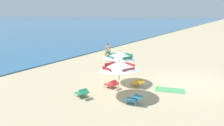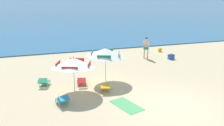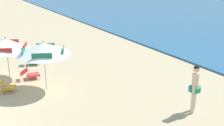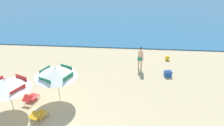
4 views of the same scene
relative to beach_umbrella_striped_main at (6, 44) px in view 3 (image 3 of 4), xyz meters
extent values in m
cylinder|color=silver|center=(0.00, 0.00, -0.72)|extent=(0.04, 0.04, 1.98)
cone|color=white|center=(0.00, 0.00, 0.00)|extent=(3.15, 3.17, 0.74)
cube|color=red|center=(0.33, 0.79, -0.12)|extent=(0.80, 0.36, 0.30)
cube|color=red|center=(-0.79, 0.33, -0.12)|extent=(0.36, 0.80, 0.30)
cube|color=red|center=(0.79, -0.33, -0.12)|extent=(0.36, 0.80, 0.30)
sphere|color=red|center=(0.00, 0.00, 0.30)|extent=(0.06, 0.06, 0.06)
cylinder|color=silver|center=(2.15, 1.14, -0.65)|extent=(0.04, 0.04, 2.11)
cone|color=white|center=(2.15, 1.14, 0.14)|extent=(2.71, 2.69, 0.64)
cube|color=#1E724C|center=(2.47, 1.91, 0.03)|extent=(0.77, 0.35, 0.29)
cube|color=#1E724C|center=(1.39, 1.46, 0.03)|extent=(0.35, 0.77, 0.29)
cube|color=#1E724C|center=(1.84, 0.38, 0.03)|extent=(0.77, 0.35, 0.29)
cube|color=#1E724C|center=(2.92, 0.83, 0.03)|extent=(0.35, 0.77, 0.29)
sphere|color=#1E724C|center=(2.15, 1.14, 0.43)|extent=(0.06, 0.06, 0.06)
cube|color=#1E7F56|center=(-1.54, 1.63, -1.51)|extent=(0.70, 0.74, 0.04)
cube|color=#1E7F56|center=(-1.67, 1.28, -1.29)|extent=(0.60, 0.55, 0.19)
cylinder|color=silver|center=(-1.67, 1.99, -1.62)|extent=(0.03, 0.03, 0.18)
cylinder|color=silver|center=(-1.21, 1.82, -1.62)|extent=(0.03, 0.03, 0.18)
cylinder|color=silver|center=(-1.87, 1.45, -1.62)|extent=(0.03, 0.03, 0.18)
cylinder|color=silver|center=(-1.41, 1.28, -1.62)|extent=(0.03, 0.03, 0.18)
cylinder|color=silver|center=(-1.80, 1.73, -1.39)|extent=(0.21, 0.51, 0.02)
cylinder|color=silver|center=(-1.27, 1.54, -1.39)|extent=(0.21, 0.51, 0.02)
cube|color=gold|center=(1.68, -0.37, -1.51)|extent=(0.67, 0.73, 0.04)
cylinder|color=silver|center=(1.53, -0.02, -1.62)|extent=(0.03, 0.03, 0.18)
cylinder|color=silver|center=(2.00, -0.17, -1.62)|extent=(0.03, 0.03, 0.18)
cylinder|color=silver|center=(1.36, -0.57, -1.62)|extent=(0.03, 0.03, 0.18)
cylinder|color=silver|center=(1.83, -0.71, -1.62)|extent=(0.03, 0.03, 0.18)
cylinder|color=silver|center=(1.41, -0.28, -1.39)|extent=(0.18, 0.52, 0.02)
cylinder|color=silver|center=(1.95, -0.45, -1.39)|extent=(0.18, 0.52, 0.02)
cube|color=red|center=(0.58, 0.99, -1.51)|extent=(0.61, 0.68, 0.04)
cube|color=red|center=(0.52, 0.58, -1.31)|extent=(0.55, 0.45, 0.26)
cylinder|color=silver|center=(0.39, 1.31, -1.62)|extent=(0.03, 0.03, 0.18)
cylinder|color=silver|center=(0.87, 1.23, -1.62)|extent=(0.03, 0.03, 0.18)
cylinder|color=silver|center=(0.30, 0.75, -1.62)|extent=(0.03, 0.03, 0.18)
cylinder|color=silver|center=(0.78, 0.67, -1.62)|extent=(0.03, 0.03, 0.18)
cylinder|color=silver|center=(0.31, 1.04, -1.39)|extent=(0.11, 0.54, 0.02)
cylinder|color=silver|center=(0.86, 0.95, -1.39)|extent=(0.11, 0.54, 0.02)
cylinder|color=beige|center=(7.04, 5.12, -1.27)|extent=(0.13, 0.13, 0.88)
cylinder|color=beige|center=(6.86, 5.37, -1.27)|extent=(0.13, 0.13, 0.88)
cylinder|color=#23845B|center=(6.95, 5.24, -0.81)|extent=(0.44, 0.44, 0.18)
cylinder|color=beige|center=(6.95, 5.24, -0.51)|extent=(0.24, 0.24, 0.63)
cylinder|color=beige|center=(7.08, 5.06, -0.53)|extent=(0.10, 0.10, 0.66)
cylinder|color=beige|center=(6.83, 5.42, -0.53)|extent=(0.10, 0.10, 0.66)
sphere|color=beige|center=(6.95, 5.24, -0.04)|extent=(0.24, 0.24, 0.24)
sphere|color=black|center=(6.95, 5.24, -0.01)|extent=(0.22, 0.22, 0.22)
camera|label=1|loc=(-9.67, -5.48, 2.83)|focal=31.64mm
camera|label=2|loc=(-1.91, -12.43, 3.60)|focal=38.30mm
camera|label=3|loc=(14.27, -2.35, 3.43)|focal=47.94mm
camera|label=4|loc=(5.92, -7.23, 5.03)|focal=29.56mm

